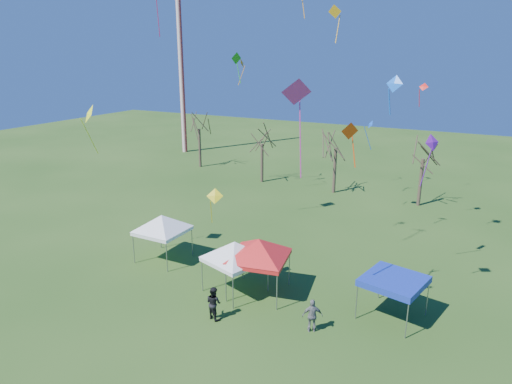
% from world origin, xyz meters
% --- Properties ---
extents(ground, '(140.00, 140.00, 0.00)m').
position_xyz_m(ground, '(0.00, 0.00, 0.00)').
color(ground, '#244717').
rests_on(ground, ground).
extents(radio_mast, '(0.70, 0.70, 25.00)m').
position_xyz_m(radio_mast, '(-28.00, 34.00, 12.50)').
color(radio_mast, silver).
rests_on(radio_mast, ground).
extents(tree_0, '(3.83, 3.83, 8.44)m').
position_xyz_m(tree_0, '(-20.85, 27.38, 6.49)').
color(tree_0, '#3D2D21').
rests_on(tree_0, ground).
extents(tree_1, '(3.42, 3.42, 7.54)m').
position_xyz_m(tree_1, '(-10.77, 24.65, 5.79)').
color(tree_1, '#3D2D21').
rests_on(tree_1, ground).
extents(tree_2, '(3.71, 3.71, 8.18)m').
position_xyz_m(tree_2, '(-2.37, 24.38, 6.29)').
color(tree_2, '#3D2D21').
rests_on(tree_2, ground).
extents(tree_3, '(3.59, 3.59, 7.91)m').
position_xyz_m(tree_3, '(6.03, 24.04, 6.08)').
color(tree_3, '#3D2D21').
rests_on(tree_3, ground).
extents(tent_white_west, '(4.27, 4.27, 3.76)m').
position_xyz_m(tent_white_west, '(-7.87, 3.64, 3.04)').
color(tent_white_west, gray).
rests_on(tent_white_west, ground).
extents(tent_white_mid, '(4.01, 4.01, 3.72)m').
position_xyz_m(tent_white_mid, '(-1.24, 2.05, 3.01)').
color(tent_white_mid, gray).
rests_on(tent_white_mid, ground).
extents(tent_red, '(4.49, 4.49, 4.02)m').
position_xyz_m(tent_red, '(0.11, 2.52, 3.25)').
color(tent_red, gray).
rests_on(tent_red, ground).
extents(tent_blue, '(3.56, 3.56, 2.35)m').
position_xyz_m(tent_blue, '(7.68, 3.50, 2.16)').
color(tent_blue, gray).
rests_on(tent_blue, ground).
extents(person_dark, '(1.07, 0.93, 1.86)m').
position_xyz_m(person_dark, '(-0.80, -1.03, 0.93)').
color(person_dark, black).
rests_on(person_dark, ground).
extents(person_grey, '(1.14, 0.88, 1.80)m').
position_xyz_m(person_grey, '(4.34, 0.27, 0.90)').
color(person_grey, slate).
rests_on(person_grey, ground).
extents(kite_27, '(0.87, 0.84, 2.31)m').
position_xyz_m(kite_27, '(4.93, 3.04, 10.01)').
color(kite_27, '#E8420C').
rests_on(kite_27, ground).
extents(kite_17, '(1.00, 1.12, 3.31)m').
position_xyz_m(kite_17, '(8.15, 9.75, 8.55)').
color(kite_17, purple).
rests_on(kite_17, ground).
extents(kite_13, '(0.76, 1.08, 2.61)m').
position_xyz_m(kite_13, '(-11.30, 21.32, 12.79)').
color(kite_13, orange).
rests_on(kite_13, ground).
extents(kite_19, '(0.74, 0.54, 1.83)m').
position_xyz_m(kite_19, '(6.30, 17.32, 11.30)').
color(kite_19, red).
rests_on(kite_19, ground).
extents(kite_1, '(1.14, 1.01, 2.13)m').
position_xyz_m(kite_1, '(-2.26, 1.63, 5.97)').
color(kite_1, yellow).
rests_on(kite_1, ground).
extents(kite_2, '(0.75, 1.17, 2.88)m').
position_xyz_m(kite_2, '(-10.84, 19.30, 13.26)').
color(kite_2, green).
rests_on(kite_2, ground).
extents(kite_14, '(1.41, 1.22, 3.27)m').
position_xyz_m(kite_14, '(-11.27, 1.39, 10.11)').
color(kite_14, '#E8FD1A').
rests_on(kite_14, ground).
extents(kite_25, '(0.89, 0.54, 1.90)m').
position_xyz_m(kite_25, '(6.90, 3.02, 12.37)').
color(kite_25, blue).
rests_on(kite_25, ground).
extents(kite_24, '(0.90, 0.52, 2.27)m').
position_xyz_m(kite_24, '(1.78, 9.45, 16.14)').
color(kite_24, orange).
rests_on(kite_24, ground).
extents(kite_22, '(0.94, 0.98, 2.59)m').
position_xyz_m(kite_22, '(2.17, 18.91, 7.96)').
color(kite_22, blue).
rests_on(kite_22, ground).
extents(kite_5, '(1.51, 1.43, 4.32)m').
position_xyz_m(kite_5, '(3.71, -1.12, 12.17)').
color(kite_5, '#D72F9A').
rests_on(kite_5, ground).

